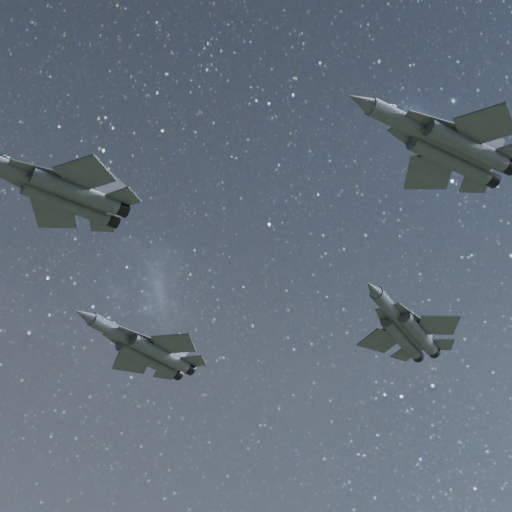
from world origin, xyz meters
TOP-DOWN VIEW (x-y plane):
  - jet_lead at (-17.00, 5.66)m, footprint 15.49×10.92m
  - jet_left at (1.95, 22.79)m, footprint 16.37×11.22m
  - jet_right at (4.82, -16.19)m, footprint 16.39×11.48m
  - jet_slot at (22.27, 4.98)m, footprint 16.16×10.70m

SIDE VIEW (x-z plane):
  - jet_left at x=1.95m, z-range 155.04..159.15m
  - jet_lead at x=-17.00m, z-range 155.64..159.55m
  - jet_slot at x=22.27m, z-range 156.67..160.80m
  - jet_right at x=4.82m, z-range 156.88..161.01m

